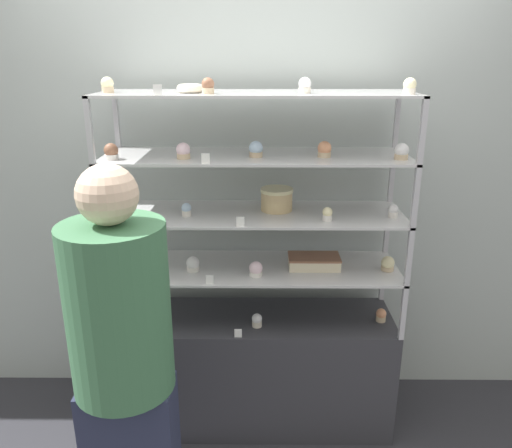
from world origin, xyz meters
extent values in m
plane|color=#2D2D33|center=(0.00, 0.00, 0.00)|extent=(20.00, 20.00, 0.00)
cube|color=#A8B2AD|center=(0.00, 0.36, 1.30)|extent=(8.00, 0.05, 2.60)
cube|color=#333338|center=(0.00, 0.00, 0.32)|extent=(1.43, 0.44, 0.63)
cube|color=#B7B7BC|center=(-0.70, 0.21, 0.77)|extent=(0.02, 0.02, 0.29)
cube|color=#B7B7BC|center=(0.70, 0.21, 0.77)|extent=(0.02, 0.02, 0.29)
cube|color=#B7B7BC|center=(-0.70, -0.21, 0.77)|extent=(0.02, 0.02, 0.29)
cube|color=#B7B7BC|center=(0.70, -0.21, 0.77)|extent=(0.02, 0.02, 0.29)
cube|color=silver|center=(0.00, 0.00, 0.91)|extent=(1.43, 0.44, 0.01)
cube|color=#B7B7BC|center=(-0.70, 0.21, 1.06)|extent=(0.02, 0.02, 0.29)
cube|color=#B7B7BC|center=(0.70, 0.21, 1.06)|extent=(0.02, 0.02, 0.29)
cube|color=#B7B7BC|center=(-0.70, -0.21, 1.06)|extent=(0.02, 0.02, 0.29)
cube|color=#B7B7BC|center=(0.70, -0.21, 1.06)|extent=(0.02, 0.02, 0.29)
cube|color=silver|center=(0.00, 0.00, 1.19)|extent=(1.43, 0.44, 0.01)
cube|color=#B7B7BC|center=(-0.70, 0.21, 1.34)|extent=(0.02, 0.02, 0.29)
cube|color=#B7B7BC|center=(0.70, 0.21, 1.34)|extent=(0.02, 0.02, 0.29)
cube|color=#B7B7BC|center=(-0.70, -0.21, 1.34)|extent=(0.02, 0.02, 0.29)
cube|color=#B7B7BC|center=(0.70, -0.21, 1.34)|extent=(0.02, 0.02, 0.29)
cube|color=silver|center=(0.00, 0.00, 1.48)|extent=(1.43, 0.44, 0.01)
cube|color=#B7B7BC|center=(-0.70, 0.21, 1.63)|extent=(0.02, 0.02, 0.29)
cube|color=#B7B7BC|center=(0.70, 0.21, 1.63)|extent=(0.02, 0.02, 0.29)
cube|color=#B7B7BC|center=(-0.70, -0.21, 1.63)|extent=(0.02, 0.02, 0.29)
cube|color=#B7B7BC|center=(0.70, -0.21, 1.63)|extent=(0.02, 0.02, 0.29)
cube|color=silver|center=(0.00, 0.00, 1.77)|extent=(1.43, 0.44, 0.01)
cylinder|color=#DBBC84|center=(0.10, 0.05, 1.25)|extent=(0.15, 0.15, 0.09)
cylinder|color=#F4EAB2|center=(0.10, 0.05, 1.30)|extent=(0.16, 0.16, 0.02)
cube|color=beige|center=(0.29, 0.00, 0.94)|extent=(0.25, 0.14, 0.05)
cube|color=#8C5B42|center=(0.29, 0.00, 0.97)|extent=(0.26, 0.15, 0.01)
cylinder|color=#CCB28C|center=(-0.65, -0.04, 0.64)|extent=(0.05, 0.05, 0.03)
sphere|color=white|center=(-0.65, -0.04, 0.67)|extent=(0.05, 0.05, 0.05)
cylinder|color=beige|center=(0.01, -0.09, 0.64)|extent=(0.05, 0.05, 0.03)
sphere|color=white|center=(0.01, -0.09, 0.67)|extent=(0.05, 0.05, 0.05)
cylinder|color=#CCB28C|center=(0.64, -0.04, 0.64)|extent=(0.05, 0.05, 0.03)
sphere|color=#E5996B|center=(0.64, -0.04, 0.67)|extent=(0.05, 0.05, 0.05)
cube|color=white|center=(-0.09, -0.20, 0.65)|extent=(0.04, 0.00, 0.04)
cylinder|color=#CCB28C|center=(-0.64, -0.11, 0.93)|extent=(0.06, 0.06, 0.02)
sphere|color=#E5996B|center=(-0.64, -0.11, 0.96)|extent=(0.07, 0.07, 0.07)
cylinder|color=white|center=(-0.31, -0.05, 0.93)|extent=(0.06, 0.06, 0.02)
sphere|color=white|center=(-0.31, -0.05, 0.96)|extent=(0.07, 0.07, 0.07)
cylinder|color=white|center=(0.00, -0.11, 0.93)|extent=(0.06, 0.06, 0.02)
sphere|color=silver|center=(0.00, -0.11, 0.96)|extent=(0.07, 0.07, 0.07)
cylinder|color=#CCB28C|center=(0.65, -0.04, 0.93)|extent=(0.06, 0.06, 0.02)
sphere|color=#F4EAB2|center=(0.65, -0.04, 0.96)|extent=(0.07, 0.07, 0.07)
cube|color=white|center=(-0.21, -0.20, 0.94)|extent=(0.04, 0.00, 0.04)
cylinder|color=beige|center=(-0.66, -0.12, 1.21)|extent=(0.04, 0.04, 0.03)
sphere|color=#E5996B|center=(-0.66, -0.12, 1.24)|extent=(0.05, 0.05, 0.05)
cylinder|color=white|center=(-0.33, -0.05, 1.21)|extent=(0.04, 0.04, 0.03)
sphere|color=silver|center=(-0.33, -0.05, 1.24)|extent=(0.05, 0.05, 0.05)
cylinder|color=white|center=(0.33, -0.11, 1.21)|extent=(0.04, 0.04, 0.03)
sphere|color=#F4EAB2|center=(0.33, -0.11, 1.24)|extent=(0.05, 0.05, 0.05)
cylinder|color=white|center=(0.65, -0.06, 1.21)|extent=(0.04, 0.04, 0.03)
sphere|color=white|center=(0.65, -0.06, 1.24)|extent=(0.05, 0.05, 0.05)
cube|color=white|center=(-0.07, -0.20, 1.22)|extent=(0.04, 0.00, 0.04)
cylinder|color=white|center=(-0.65, -0.11, 1.50)|extent=(0.06, 0.06, 0.02)
sphere|color=#8C5B42|center=(-0.65, -0.11, 1.53)|extent=(0.06, 0.06, 0.06)
cylinder|color=#CCB28C|center=(-0.33, -0.09, 1.50)|extent=(0.06, 0.06, 0.02)
sphere|color=silver|center=(-0.33, -0.09, 1.53)|extent=(0.06, 0.06, 0.06)
cylinder|color=#CCB28C|center=(0.00, -0.05, 1.50)|extent=(0.06, 0.06, 0.02)
sphere|color=silver|center=(0.00, -0.05, 1.53)|extent=(0.06, 0.06, 0.06)
cylinder|color=#CCB28C|center=(0.31, -0.05, 1.50)|extent=(0.06, 0.06, 0.02)
sphere|color=#E5996B|center=(0.31, -0.05, 1.53)|extent=(0.06, 0.06, 0.06)
cylinder|color=#CCB28C|center=(0.65, -0.10, 1.50)|extent=(0.06, 0.06, 0.02)
sphere|color=white|center=(0.65, -0.10, 1.53)|extent=(0.06, 0.06, 0.06)
cube|color=white|center=(-0.22, -0.20, 1.51)|extent=(0.04, 0.00, 0.04)
cylinder|color=#CCB28C|center=(-0.65, -0.05, 1.78)|extent=(0.05, 0.05, 0.03)
sphere|color=#F4EAB2|center=(-0.65, -0.05, 1.81)|extent=(0.06, 0.06, 0.06)
cylinder|color=#CCB28C|center=(-0.21, -0.11, 1.78)|extent=(0.05, 0.05, 0.03)
sphere|color=#8C5B42|center=(-0.21, -0.11, 1.81)|extent=(0.06, 0.06, 0.06)
cylinder|color=beige|center=(0.21, -0.07, 1.78)|extent=(0.05, 0.05, 0.03)
sphere|color=white|center=(0.21, -0.07, 1.81)|extent=(0.06, 0.06, 0.06)
cylinder|color=beige|center=(0.65, -0.12, 1.78)|extent=(0.05, 0.05, 0.03)
sphere|color=#F4EAB2|center=(0.65, -0.12, 1.81)|extent=(0.06, 0.06, 0.06)
cube|color=white|center=(-0.40, -0.20, 1.79)|extent=(0.04, 0.00, 0.04)
torus|color=#EFE5CC|center=(-0.29, -0.04, 1.79)|extent=(0.12, 0.12, 0.04)
cylinder|color=#3F724C|center=(-0.49, -0.72, 1.06)|extent=(0.37, 0.37, 0.64)
sphere|color=beige|center=(-0.49, -0.72, 1.49)|extent=(0.21, 0.21, 0.21)
camera|label=1|loc=(0.02, -2.32, 1.93)|focal=35.00mm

